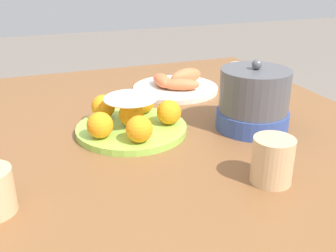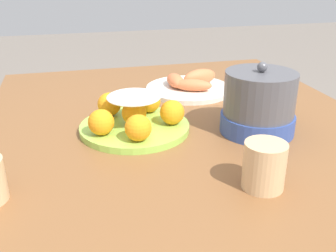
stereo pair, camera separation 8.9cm
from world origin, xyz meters
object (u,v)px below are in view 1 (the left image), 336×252
at_px(dining_table, 207,186).
at_px(cake_plate, 131,118).
at_px(warming_pot, 254,100).
at_px(sauce_bowl, 242,67).
at_px(seafood_platter, 176,85).
at_px(cup_far, 272,160).

bearing_deg(dining_table, cake_plate, -143.39).
xyz_separation_m(dining_table, warming_pot, (-0.09, 0.16, 0.16)).
relative_size(dining_table, cake_plate, 5.81).
relative_size(sauce_bowl, seafood_platter, 0.37).
height_order(sauce_bowl, cup_far, cup_far).
distance_m(sauce_bowl, warming_pot, 0.55).
distance_m(cup_far, warming_pot, 0.26).
bearing_deg(warming_pot, sauce_bowl, 152.20).
xyz_separation_m(cake_plate, cup_far, (0.31, 0.18, 0.01)).
distance_m(cake_plate, seafood_platter, 0.34).
xyz_separation_m(seafood_platter, warming_pot, (0.34, 0.07, 0.05)).
height_order(cake_plate, seafood_platter, cake_plate).
xyz_separation_m(cake_plate, warming_pot, (0.08, 0.29, 0.04)).
bearing_deg(sauce_bowl, seafood_platter, -66.80).
relative_size(sauce_bowl, warming_pot, 0.55).
height_order(seafood_platter, cup_far, cup_far).
bearing_deg(cake_plate, seafood_platter, 140.07).
bearing_deg(cup_far, cake_plate, -149.64).
bearing_deg(warming_pot, dining_table, -60.96).
bearing_deg(sauce_bowl, dining_table, -36.01).
height_order(dining_table, warming_pot, warming_pot).
relative_size(sauce_bowl, cup_far, 1.11).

